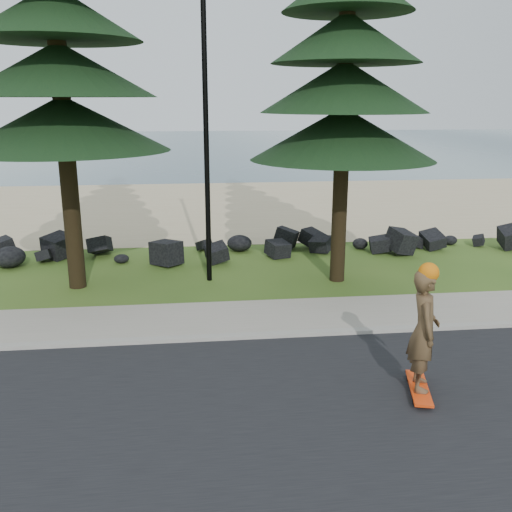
# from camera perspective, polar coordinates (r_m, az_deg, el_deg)

# --- Properties ---
(ground) EXTENTS (160.00, 160.00, 0.00)m
(ground) POSITION_cam_1_polar(r_m,az_deg,el_deg) (12.80, -4.19, -6.76)
(ground) COLOR #36561B
(ground) RESTS_ON ground
(road) EXTENTS (160.00, 7.00, 0.02)m
(road) POSITION_cam_1_polar(r_m,az_deg,el_deg) (8.80, -2.91, -17.78)
(road) COLOR black
(road) RESTS_ON ground
(kerb) EXTENTS (160.00, 0.20, 0.10)m
(kerb) POSITION_cam_1_polar(r_m,az_deg,el_deg) (11.95, -4.02, -8.16)
(kerb) COLOR #A29D92
(kerb) RESTS_ON ground
(sidewalk) EXTENTS (160.00, 2.00, 0.08)m
(sidewalk) POSITION_cam_1_polar(r_m,az_deg,el_deg) (12.97, -4.23, -6.27)
(sidewalk) COLOR gray
(sidewalk) RESTS_ON ground
(beach_sand) EXTENTS (160.00, 15.00, 0.01)m
(beach_sand) POSITION_cam_1_polar(r_m,az_deg,el_deg) (26.79, -5.49, 4.98)
(beach_sand) COLOR tan
(beach_sand) RESTS_ON ground
(ocean) EXTENTS (160.00, 58.00, 0.01)m
(ocean) POSITION_cam_1_polar(r_m,az_deg,el_deg) (63.04, -6.16, 10.94)
(ocean) COLOR #304F5D
(ocean) RESTS_ON ground
(seawall_boulders) EXTENTS (60.00, 2.40, 1.10)m
(seawall_boulders) POSITION_cam_1_polar(r_m,az_deg,el_deg) (18.11, -4.93, -0.09)
(seawall_boulders) COLOR black
(seawall_boulders) RESTS_ON ground
(lamp_post) EXTENTS (0.25, 0.14, 8.14)m
(lamp_post) POSITION_cam_1_polar(r_m,az_deg,el_deg) (15.07, -5.03, 12.74)
(lamp_post) COLOR black
(lamp_post) RESTS_ON ground
(skateboarder) EXTENTS (0.66, 1.27, 2.30)m
(skateboarder) POSITION_cam_1_polar(r_m,az_deg,el_deg) (9.82, 16.43, -7.19)
(skateboarder) COLOR #F13D0E
(skateboarder) RESTS_ON ground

